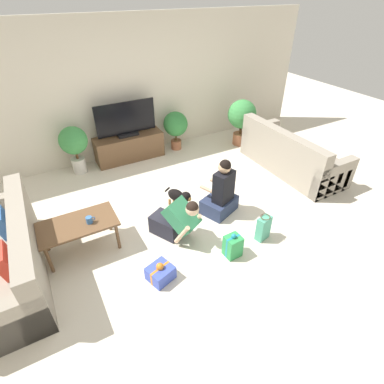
{
  "coord_description": "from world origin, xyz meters",
  "views": [
    {
      "loc": [
        -1.66,
        -3.07,
        2.98
      ],
      "look_at": [
        0.09,
        0.1,
        0.45
      ],
      "focal_mm": 28.0,
      "sensor_mm": 36.0,
      "label": 1
    }
  ],
  "objects_px": {
    "potted_plant_back_left": "(74,144)",
    "sofa_right": "(290,156)",
    "person_kneeling": "(176,220)",
    "dog": "(179,196)",
    "potted_plant_back_right": "(176,125)",
    "gift_box_b": "(233,246)",
    "sofa_left": "(5,260)",
    "gift_box_a": "(160,273)",
    "potted_plant_corner_right": "(242,117)",
    "coffee_table": "(78,226)",
    "tv_console": "(130,147)",
    "mug": "(89,220)",
    "person_sitting": "(221,194)",
    "gift_bag_a": "(263,228)",
    "tv": "(126,121)"
  },
  "relations": [
    {
      "from": "person_kneeling",
      "to": "dog",
      "type": "xyz_separation_m",
      "value": [
        0.34,
        0.58,
        -0.08
      ]
    },
    {
      "from": "person_kneeling",
      "to": "mug",
      "type": "relative_size",
      "value": 6.52
    },
    {
      "from": "tv_console",
      "to": "mug",
      "type": "xyz_separation_m",
      "value": [
        -1.28,
        -2.22,
        0.25
      ]
    },
    {
      "from": "mug",
      "to": "sofa_right",
      "type": "bearing_deg",
      "value": 4.8
    },
    {
      "from": "coffee_table",
      "to": "person_kneeling",
      "type": "height_order",
      "value": "person_kneeling"
    },
    {
      "from": "coffee_table",
      "to": "mug",
      "type": "distance_m",
      "value": 0.19
    },
    {
      "from": "potted_plant_back_right",
      "to": "mug",
      "type": "relative_size",
      "value": 6.84
    },
    {
      "from": "sofa_left",
      "to": "tv_console",
      "type": "relative_size",
      "value": 1.52
    },
    {
      "from": "sofa_right",
      "to": "potted_plant_corner_right",
      "type": "bearing_deg",
      "value": 6.05
    },
    {
      "from": "sofa_right",
      "to": "coffee_table",
      "type": "xyz_separation_m",
      "value": [
        -3.95,
        -0.25,
        0.11
      ]
    },
    {
      "from": "sofa_left",
      "to": "dog",
      "type": "distance_m",
      "value": 2.44
    },
    {
      "from": "person_sitting",
      "to": "potted_plant_back_right",
      "type": "bearing_deg",
      "value": -120.55
    },
    {
      "from": "coffee_table",
      "to": "gift_box_a",
      "type": "distance_m",
      "value": 1.24
    },
    {
      "from": "dog",
      "to": "gift_box_a",
      "type": "distance_m",
      "value": 1.43
    },
    {
      "from": "potted_plant_back_right",
      "to": "gift_bag_a",
      "type": "relative_size",
      "value": 2.1
    },
    {
      "from": "dog",
      "to": "potted_plant_back_right",
      "type": "bearing_deg",
      "value": 38.93
    },
    {
      "from": "sofa_right",
      "to": "mug",
      "type": "xyz_separation_m",
      "value": [
        -3.81,
        -0.32,
        0.21
      ]
    },
    {
      "from": "sofa_right",
      "to": "coffee_table",
      "type": "bearing_deg",
      "value": 93.64
    },
    {
      "from": "tv_console",
      "to": "gift_bag_a",
      "type": "distance_m",
      "value": 3.27
    },
    {
      "from": "sofa_left",
      "to": "coffee_table",
      "type": "distance_m",
      "value": 0.88
    },
    {
      "from": "tv_console",
      "to": "potted_plant_back_right",
      "type": "xyz_separation_m",
      "value": [
        1.03,
        -0.05,
        0.28
      ]
    },
    {
      "from": "person_kneeling",
      "to": "gift_box_b",
      "type": "height_order",
      "value": "person_kneeling"
    },
    {
      "from": "tv_console",
      "to": "person_sitting",
      "type": "height_order",
      "value": "person_sitting"
    },
    {
      "from": "sofa_right",
      "to": "dog",
      "type": "relative_size",
      "value": 4.29
    },
    {
      "from": "sofa_left",
      "to": "tv",
      "type": "distance_m",
      "value": 3.23
    },
    {
      "from": "gift_box_a",
      "to": "gift_box_b",
      "type": "bearing_deg",
      "value": -5.76
    },
    {
      "from": "potted_plant_back_left",
      "to": "sofa_right",
      "type": "bearing_deg",
      "value": -27.56
    },
    {
      "from": "sofa_left",
      "to": "potted_plant_corner_right",
      "type": "xyz_separation_m",
      "value": [
        4.68,
        1.69,
        0.34
      ]
    },
    {
      "from": "person_kneeling",
      "to": "tv_console",
      "type": "bearing_deg",
      "value": 57.54
    },
    {
      "from": "sofa_right",
      "to": "potted_plant_back_left",
      "type": "height_order",
      "value": "potted_plant_back_left"
    },
    {
      "from": "tv_console",
      "to": "gift_bag_a",
      "type": "bearing_deg",
      "value": -75.23
    },
    {
      "from": "person_sitting",
      "to": "sofa_left",
      "type": "bearing_deg",
      "value": -24.31
    },
    {
      "from": "sofa_right",
      "to": "person_kneeling",
      "type": "xyz_separation_m",
      "value": [
        -2.74,
        -0.65,
        0.02
      ]
    },
    {
      "from": "person_sitting",
      "to": "gift_box_b",
      "type": "height_order",
      "value": "person_sitting"
    },
    {
      "from": "potted_plant_back_left",
      "to": "person_kneeling",
      "type": "relative_size",
      "value": 1.16
    },
    {
      "from": "sofa_right",
      "to": "gift_box_b",
      "type": "relative_size",
      "value": 5.65
    },
    {
      "from": "tv_console",
      "to": "gift_box_b",
      "type": "relative_size",
      "value": 3.71
    },
    {
      "from": "potted_plant_back_right",
      "to": "gift_box_b",
      "type": "height_order",
      "value": "potted_plant_back_right"
    },
    {
      "from": "tv_console",
      "to": "tv",
      "type": "bearing_deg",
      "value": 180.0
    },
    {
      "from": "sofa_left",
      "to": "dog",
      "type": "bearing_deg",
      "value": 95.63
    },
    {
      "from": "sofa_left",
      "to": "potted_plant_back_left",
      "type": "relative_size",
      "value": 2.27
    },
    {
      "from": "coffee_table",
      "to": "gift_bag_a",
      "type": "height_order",
      "value": "coffee_table"
    },
    {
      "from": "coffee_table",
      "to": "potted_plant_corner_right",
      "type": "xyz_separation_m",
      "value": [
        3.81,
        1.63,
        0.23
      ]
    },
    {
      "from": "person_sitting",
      "to": "gift_bag_a",
      "type": "height_order",
      "value": "person_sitting"
    },
    {
      "from": "sofa_left",
      "to": "gift_box_a",
      "type": "relative_size",
      "value": 5.78
    },
    {
      "from": "gift_box_b",
      "to": "mug",
      "type": "relative_size",
      "value": 3.04
    },
    {
      "from": "dog",
      "to": "tv_console",
      "type": "bearing_deg",
      "value": 67.71
    },
    {
      "from": "coffee_table",
      "to": "gift_bag_a",
      "type": "xyz_separation_m",
      "value": [
        2.26,
        -1.01,
        -0.22
      ]
    },
    {
      "from": "dog",
      "to": "gift_bag_a",
      "type": "distance_m",
      "value": 1.39
    },
    {
      "from": "tv",
      "to": "potted_plant_corner_right",
      "type": "bearing_deg",
      "value": -12.41
    }
  ]
}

